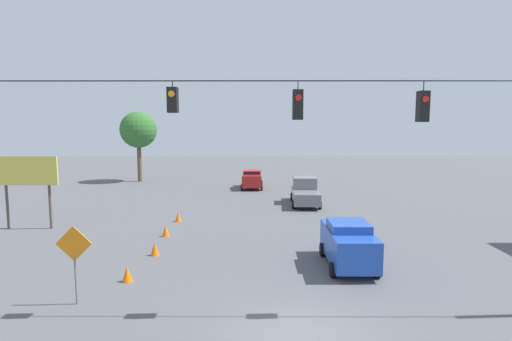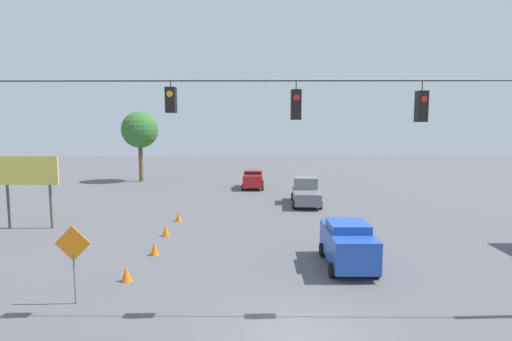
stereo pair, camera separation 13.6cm
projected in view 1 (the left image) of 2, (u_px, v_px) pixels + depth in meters
The scene contains 12 objects.
ground_plane at pixel (301, 339), 11.86m from camera, with size 140.00×140.00×0.00m, color #56565B.
overhead_signal_span at pixel (300, 161), 12.95m from camera, with size 23.08×0.38×8.20m.
sedan_blue_crossing_near at pixel (348, 243), 17.88m from camera, with size 2.08×4.20×2.03m.
pickup_truck_grey_oncoming_deep at pixel (305, 192), 32.00m from camera, with size 2.41×5.41×2.12m.
sedan_red_withflow_deep at pixel (252, 179), 40.01m from camera, with size 2.14×4.10×1.82m.
traffic_cone_nearest at pixel (127, 274), 16.16m from camera, with size 0.42×0.42×0.65m, color orange.
traffic_cone_second at pixel (155, 249), 19.42m from camera, with size 0.42×0.42×0.65m, color orange.
traffic_cone_third at pixel (166, 231), 22.75m from camera, with size 0.42×0.42×0.65m, color orange.
traffic_cone_fourth at pixel (178, 217), 26.26m from camera, with size 0.42×0.42×0.65m, color orange.
roadside_billboard at pixel (27, 176), 24.15m from camera, with size 3.75×0.16×4.46m.
work_zone_sign at pixel (74, 250), 13.94m from camera, with size 1.27×0.06×2.84m.
tree_horizon_left at pixel (138, 130), 44.39m from camera, with size 4.05×4.05×7.83m.
Camera 1 is at (1.30, 11.22, 6.32)m, focal length 28.00 mm.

